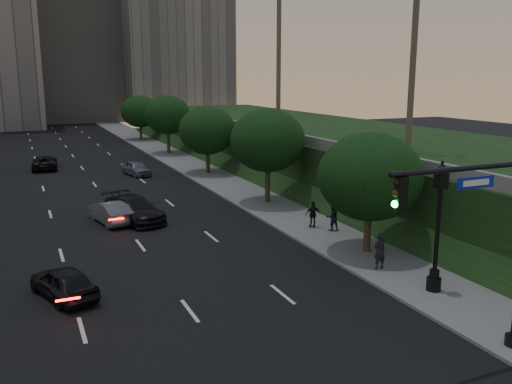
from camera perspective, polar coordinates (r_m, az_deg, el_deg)
name	(u,v)px	position (r m, az deg, el deg)	size (l,w,h in m)	color
ground	(238,376)	(17.37, -1.89, -18.76)	(160.00, 160.00, 0.00)	black
road_surface	(98,189)	(45.07, -16.30, 0.28)	(16.00, 140.00, 0.02)	black
sidewalk_right	(219,179)	(47.42, -3.96, 1.40)	(4.50, 140.00, 0.15)	slate
embankment	(346,152)	(50.55, 9.46, 4.15)	(18.00, 90.00, 4.00)	black
parapet_wall	(262,130)	(46.18, 0.63, 6.50)	(0.35, 90.00, 0.70)	slate
office_block_mid	(74,54)	(116.48, -18.66, 13.58)	(22.00, 18.00, 26.00)	gray
office_block_right	(169,29)	(114.10, -9.12, 16.60)	(20.00, 22.00, 36.00)	gray
tree_right_a	(370,176)	(27.40, 11.91, 1.61)	(5.20, 5.20, 6.24)	#38281C
tree_right_b	(268,140)	(37.61, 1.24, 5.45)	(5.20, 5.20, 6.74)	#38281C
tree_right_c	(207,130)	(49.68, -5.16, 6.47)	(5.20, 5.20, 6.24)	#38281C
tree_right_d	(167,115)	(63.01, -9.30, 8.02)	(5.20, 5.20, 6.74)	#38281C
tree_right_e	(140,111)	(77.62, -12.13, 8.30)	(5.20, 5.20, 6.24)	#38281C
traffic_signal_mast	(499,248)	(18.50, 24.19, -5.42)	(5.68, 0.56, 7.00)	black
street_lamp	(437,233)	(23.33, 18.55, -4.11)	(0.64, 0.64, 5.62)	black
sedan_near_left	(63,282)	(23.72, -19.62, -8.93)	(1.57, 3.91, 1.33)	black
sedan_mid_left	(110,212)	(34.53, -15.08, -2.03)	(1.47, 4.22, 1.39)	#5A5F63
sedan_far_left	(45,163)	(56.14, -21.36, 2.89)	(2.23, 4.84, 1.35)	black
sedan_near_right	(134,209)	(34.51, -12.75, -1.77)	(2.18, 5.37, 1.56)	black
sedan_far_right	(136,168)	(50.37, -12.49, 2.46)	(1.57, 3.90, 1.33)	slate
pedestrian_a	(380,251)	(25.70, 12.89, -6.07)	(0.63, 0.41, 1.72)	black
pedestrian_b	(332,217)	(31.51, 8.03, -2.62)	(0.77, 0.60, 1.58)	black
pedestrian_c	(313,214)	(32.00, 6.02, -2.34)	(0.92, 0.39, 1.58)	black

